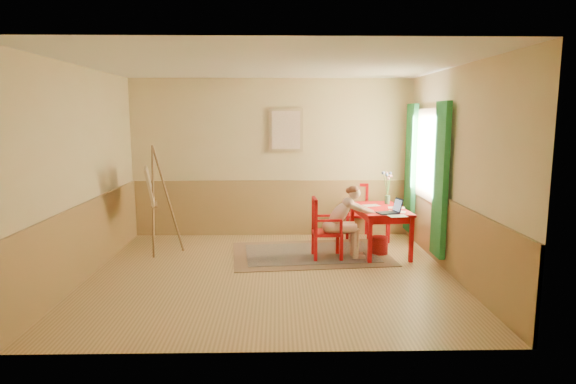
{
  "coord_description": "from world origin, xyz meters",
  "views": [
    {
      "loc": [
        0.1,
        -6.42,
        2.14
      ],
      "look_at": [
        0.25,
        0.55,
        1.05
      ],
      "focal_mm": 30.28,
      "sensor_mm": 36.0,
      "label": 1
    }
  ],
  "objects_px": {
    "chair_left": "(324,228)",
    "chair_back": "(357,210)",
    "easel": "(152,190)",
    "laptop": "(391,210)",
    "table": "(380,213)",
    "figure": "(344,219)"
  },
  "relations": [
    {
      "from": "chair_left",
      "to": "laptop",
      "type": "bearing_deg",
      "value": -6.2
    },
    {
      "from": "chair_left",
      "to": "laptop",
      "type": "distance_m",
      "value": 1.03
    },
    {
      "from": "chair_back",
      "to": "figure",
      "type": "distance_m",
      "value": 1.46
    },
    {
      "from": "table",
      "to": "chair_back",
      "type": "bearing_deg",
      "value": 99.94
    },
    {
      "from": "chair_left",
      "to": "chair_back",
      "type": "xyz_separation_m",
      "value": [
        0.73,
        1.38,
        0.0
      ]
    },
    {
      "from": "chair_left",
      "to": "easel",
      "type": "relative_size",
      "value": 0.55
    },
    {
      "from": "laptop",
      "to": "easel",
      "type": "xyz_separation_m",
      "value": [
        -3.63,
        0.47,
        0.25
      ]
    },
    {
      "from": "table",
      "to": "easel",
      "type": "bearing_deg",
      "value": 179.08
    },
    {
      "from": "table",
      "to": "laptop",
      "type": "height_order",
      "value": "laptop"
    },
    {
      "from": "laptop",
      "to": "chair_left",
      "type": "bearing_deg",
      "value": 173.8
    },
    {
      "from": "easel",
      "to": "chair_back",
      "type": "bearing_deg",
      "value": 16.74
    },
    {
      "from": "chair_back",
      "to": "figure",
      "type": "xyz_separation_m",
      "value": [
        -0.42,
        -1.39,
        0.15
      ]
    },
    {
      "from": "figure",
      "to": "easel",
      "type": "distance_m",
      "value": 3.0
    },
    {
      "from": "chair_left",
      "to": "figure",
      "type": "xyz_separation_m",
      "value": [
        0.3,
        -0.01,
        0.15
      ]
    },
    {
      "from": "table",
      "to": "chair_left",
      "type": "relative_size",
      "value": 1.35
    },
    {
      "from": "chair_left",
      "to": "laptop",
      "type": "relative_size",
      "value": 2.31
    },
    {
      "from": "chair_back",
      "to": "easel",
      "type": "distance_m",
      "value": 3.57
    },
    {
      "from": "chair_back",
      "to": "laptop",
      "type": "height_order",
      "value": "chair_back"
    },
    {
      "from": "chair_left",
      "to": "figure",
      "type": "bearing_deg",
      "value": -1.48
    },
    {
      "from": "chair_left",
      "to": "chair_back",
      "type": "distance_m",
      "value": 1.56
    },
    {
      "from": "easel",
      "to": "table",
      "type": "bearing_deg",
      "value": -0.92
    },
    {
      "from": "figure",
      "to": "laptop",
      "type": "bearing_deg",
      "value": -8.28
    }
  ]
}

